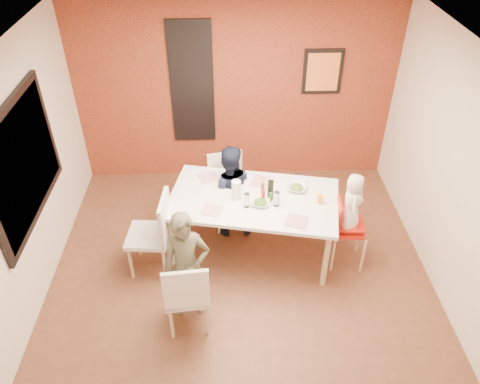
{
  "coord_description": "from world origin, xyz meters",
  "views": [
    {
      "loc": [
        -0.14,
        -3.86,
        4.17
      ],
      "look_at": [
        0.0,
        0.3,
        1.05
      ],
      "focal_mm": 35.0,
      "sensor_mm": 36.0,
      "label": 1
    }
  ],
  "objects_px": {
    "child_far": "(229,191)",
    "chair_near": "(187,293)",
    "dining_table": "(254,202)",
    "child_near": "(187,267)",
    "toddler": "(352,203)",
    "chair_left": "(156,230)",
    "high_chair": "(346,227)",
    "wine_bottle": "(271,190)",
    "chair_far": "(227,185)",
    "paper_towel_roll": "(236,190)"
  },
  "relations": [
    {
      "from": "child_far",
      "to": "high_chair",
      "type": "bearing_deg",
      "value": 153.16
    },
    {
      "from": "high_chair",
      "to": "child_near",
      "type": "height_order",
      "value": "child_near"
    },
    {
      "from": "high_chair",
      "to": "child_far",
      "type": "relative_size",
      "value": 0.71
    },
    {
      "from": "chair_near",
      "to": "child_near",
      "type": "bearing_deg",
      "value": -93.42
    },
    {
      "from": "chair_far",
      "to": "high_chair",
      "type": "height_order",
      "value": "chair_far"
    },
    {
      "from": "high_chair",
      "to": "wine_bottle",
      "type": "height_order",
      "value": "wine_bottle"
    },
    {
      "from": "dining_table",
      "to": "child_far",
      "type": "bearing_deg",
      "value": 127.08
    },
    {
      "from": "dining_table",
      "to": "paper_towel_roll",
      "type": "height_order",
      "value": "paper_towel_roll"
    },
    {
      "from": "chair_left",
      "to": "toddler",
      "type": "relative_size",
      "value": 1.4
    },
    {
      "from": "chair_near",
      "to": "child_far",
      "type": "relative_size",
      "value": 0.76
    },
    {
      "from": "chair_far",
      "to": "chair_left",
      "type": "relative_size",
      "value": 0.94
    },
    {
      "from": "dining_table",
      "to": "toddler",
      "type": "relative_size",
      "value": 2.88
    },
    {
      "from": "child_far",
      "to": "chair_far",
      "type": "bearing_deg",
      "value": -87.68
    },
    {
      "from": "child_far",
      "to": "toddler",
      "type": "relative_size",
      "value": 1.72
    },
    {
      "from": "toddler",
      "to": "chair_far",
      "type": "bearing_deg",
      "value": 64.23
    },
    {
      "from": "chair_far",
      "to": "wine_bottle",
      "type": "bearing_deg",
      "value": -66.06
    },
    {
      "from": "high_chair",
      "to": "child_near",
      "type": "relative_size",
      "value": 0.68
    },
    {
      "from": "child_far",
      "to": "paper_towel_roll",
      "type": "height_order",
      "value": "child_far"
    },
    {
      "from": "chair_left",
      "to": "child_near",
      "type": "bearing_deg",
      "value": 35.81
    },
    {
      "from": "chair_near",
      "to": "wine_bottle",
      "type": "relative_size",
      "value": 3.78
    },
    {
      "from": "paper_towel_roll",
      "to": "high_chair",
      "type": "bearing_deg",
      "value": -10.47
    },
    {
      "from": "toddler",
      "to": "wine_bottle",
      "type": "bearing_deg",
      "value": 82.92
    },
    {
      "from": "child_far",
      "to": "chair_near",
      "type": "bearing_deg",
      "value": 71.81
    },
    {
      "from": "dining_table",
      "to": "chair_far",
      "type": "xyz_separation_m",
      "value": [
        -0.31,
        0.63,
        -0.2
      ]
    },
    {
      "from": "dining_table",
      "to": "child_far",
      "type": "height_order",
      "value": "child_far"
    },
    {
      "from": "wine_bottle",
      "to": "chair_near",
      "type": "bearing_deg",
      "value": -128.66
    },
    {
      "from": "chair_far",
      "to": "child_far",
      "type": "xyz_separation_m",
      "value": [
        0.02,
        -0.25,
        0.09
      ]
    },
    {
      "from": "dining_table",
      "to": "child_near",
      "type": "height_order",
      "value": "child_near"
    },
    {
      "from": "child_near",
      "to": "child_far",
      "type": "xyz_separation_m",
      "value": [
        0.45,
        1.32,
        -0.03
      ]
    },
    {
      "from": "dining_table",
      "to": "toddler",
      "type": "distance_m",
      "value": 1.14
    },
    {
      "from": "toddler",
      "to": "chair_left",
      "type": "bearing_deg",
      "value": 96.66
    },
    {
      "from": "chair_left",
      "to": "chair_far",
      "type": "bearing_deg",
      "value": 141.76
    },
    {
      "from": "dining_table",
      "to": "wine_bottle",
      "type": "bearing_deg",
      "value": -10.45
    },
    {
      "from": "chair_far",
      "to": "child_near",
      "type": "distance_m",
      "value": 1.63
    },
    {
      "from": "high_chair",
      "to": "chair_left",
      "type": "bearing_deg",
      "value": 95.62
    },
    {
      "from": "child_far",
      "to": "wine_bottle",
      "type": "bearing_deg",
      "value": 136.75
    },
    {
      "from": "chair_far",
      "to": "dining_table",
      "type": "bearing_deg",
      "value": -76.96
    },
    {
      "from": "chair_far",
      "to": "chair_near",
      "type": "bearing_deg",
      "value": -116.31
    },
    {
      "from": "toddler",
      "to": "paper_towel_roll",
      "type": "height_order",
      "value": "toddler"
    },
    {
      "from": "dining_table",
      "to": "high_chair",
      "type": "bearing_deg",
      "value": -12.71
    },
    {
      "from": "child_near",
      "to": "wine_bottle",
      "type": "xyz_separation_m",
      "value": [
        0.93,
        0.91,
        0.28
      ]
    },
    {
      "from": "high_chair",
      "to": "dining_table",
      "type": "bearing_deg",
      "value": 82.16
    },
    {
      "from": "child_near",
      "to": "wine_bottle",
      "type": "bearing_deg",
      "value": 37.73
    },
    {
      "from": "dining_table",
      "to": "chair_left",
      "type": "xyz_separation_m",
      "value": [
        -1.15,
        -0.27,
        -0.16
      ]
    },
    {
      "from": "chair_far",
      "to": "child_far",
      "type": "bearing_deg",
      "value": -98.45
    },
    {
      "from": "child_near",
      "to": "wine_bottle",
      "type": "distance_m",
      "value": 1.33
    },
    {
      "from": "dining_table",
      "to": "chair_far",
      "type": "height_order",
      "value": "chair_far"
    },
    {
      "from": "chair_far",
      "to": "chair_left",
      "type": "bearing_deg",
      "value": -146.16
    },
    {
      "from": "toddler",
      "to": "wine_bottle",
      "type": "relative_size",
      "value": 2.9
    },
    {
      "from": "chair_left",
      "to": "toddler",
      "type": "xyz_separation_m",
      "value": [
        2.25,
        0.03,
        0.32
      ]
    }
  ]
}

